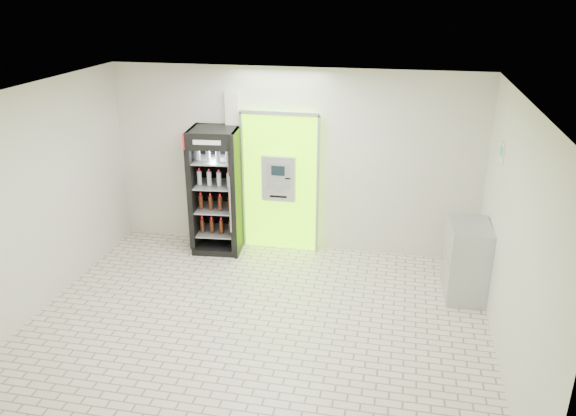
# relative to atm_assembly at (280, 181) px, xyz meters

# --- Properties ---
(ground) EXTENTS (6.00, 6.00, 0.00)m
(ground) POSITION_rel_atm_assembly_xyz_m (0.20, -2.41, -1.17)
(ground) COLOR beige
(ground) RESTS_ON ground
(room_shell) EXTENTS (6.00, 6.00, 6.00)m
(room_shell) POSITION_rel_atm_assembly_xyz_m (0.20, -2.41, 0.67)
(room_shell) COLOR silver
(room_shell) RESTS_ON ground
(atm_assembly) EXTENTS (1.30, 0.24, 2.33)m
(atm_assembly) POSITION_rel_atm_assembly_xyz_m (0.00, 0.00, 0.00)
(atm_assembly) COLOR #76EC00
(atm_assembly) RESTS_ON ground
(pillar) EXTENTS (0.22, 0.11, 2.60)m
(pillar) POSITION_rel_atm_assembly_xyz_m (-0.78, 0.04, 0.13)
(pillar) COLOR silver
(pillar) RESTS_ON ground
(beverage_cooler) EXTENTS (0.84, 0.78, 2.07)m
(beverage_cooler) POSITION_rel_atm_assembly_xyz_m (-1.00, -0.26, -0.18)
(beverage_cooler) COLOR black
(beverage_cooler) RESTS_ON ground
(steel_cabinet) EXTENTS (0.58, 0.84, 1.09)m
(steel_cabinet) POSITION_rel_atm_assembly_xyz_m (2.92, -1.05, -0.62)
(steel_cabinet) COLOR #A6A9AD
(steel_cabinet) RESTS_ON ground
(exit_sign) EXTENTS (0.02, 0.22, 0.26)m
(exit_sign) POSITION_rel_atm_assembly_xyz_m (3.19, -1.01, 0.95)
(exit_sign) COLOR white
(exit_sign) RESTS_ON room_shell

